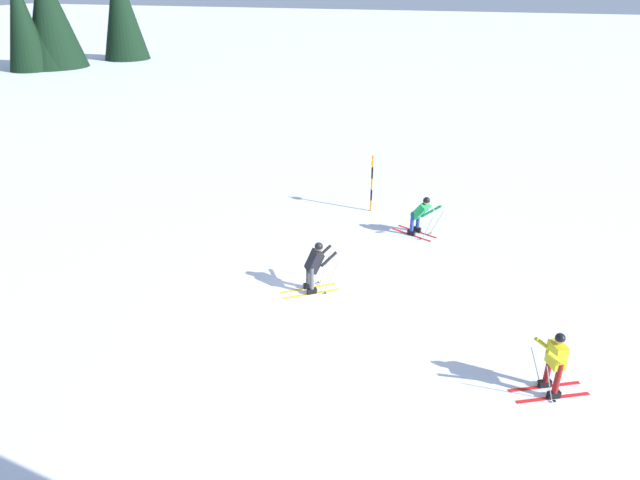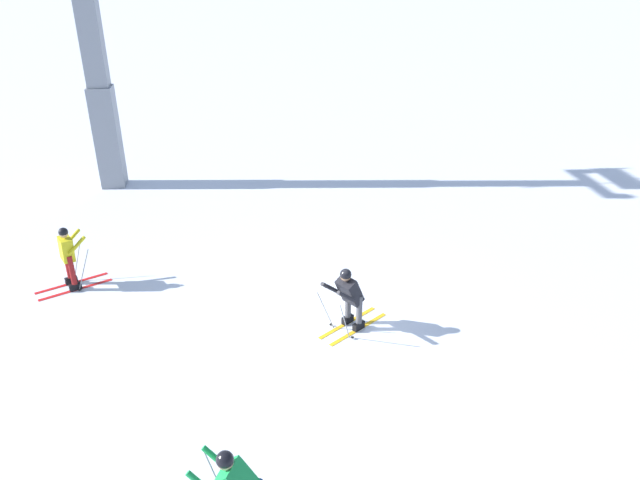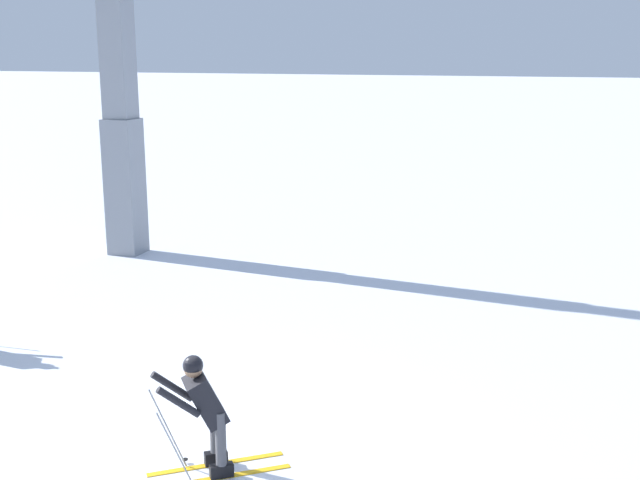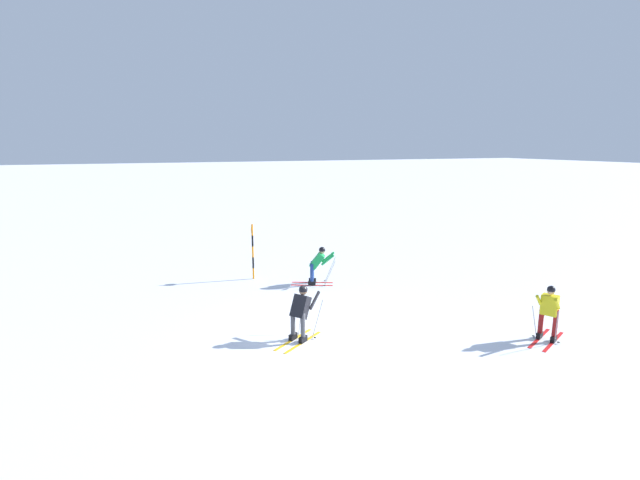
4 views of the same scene
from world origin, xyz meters
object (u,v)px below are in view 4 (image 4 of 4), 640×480
at_px(skier_carving_main, 301,309).
at_px(skier_distant_uphill, 549,310).
at_px(skier_distant_downhill, 317,263).
at_px(trail_marker_pole, 253,250).

relative_size(skier_carving_main, skier_distant_uphill, 0.95).
height_order(skier_distant_uphill, skier_distant_downhill, skier_distant_uphill).
bearing_deg(trail_marker_pole, skier_carving_main, 87.60).
relative_size(skier_carving_main, skier_distant_downhill, 0.92).
xyz_separation_m(trail_marker_pole, skier_distant_uphill, (-5.95, 8.92, -0.30)).
distance_m(skier_carving_main, skier_distant_downhill, 5.22).
distance_m(skier_carving_main, skier_distant_uphill, 6.75).
relative_size(skier_carving_main, trail_marker_pole, 0.74).
bearing_deg(skier_distant_uphill, skier_carving_main, -22.91).
xyz_separation_m(skier_distant_uphill, skier_distant_downhill, (3.85, -7.28, -0.03)).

